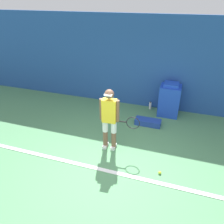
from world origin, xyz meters
TOP-DOWN VIEW (x-y plane):
  - ground_plane at (0.00, 0.00)m, footprint 24.00×24.00m
  - back_wall at (0.00, 3.60)m, footprint 24.00×0.10m
  - court_baseline at (0.00, 0.06)m, footprint 21.60×0.10m
  - tennis_player at (-0.27, 0.90)m, footprint 0.98×0.30m
  - tennis_ball at (1.08, 0.34)m, footprint 0.07×0.07m
  - covered_chair at (0.97, 3.20)m, footprint 0.64×0.61m
  - equipment_bag at (0.46, 2.33)m, footprint 0.77×0.32m
  - water_bottle at (0.35, 3.39)m, footprint 0.08×0.08m

SIDE VIEW (x-z plane):
  - ground_plane at x=0.00m, z-range 0.00..0.00m
  - court_baseline at x=0.00m, z-range 0.00..0.01m
  - tennis_ball at x=1.08m, z-range 0.00..0.07m
  - equipment_bag at x=0.46m, z-range 0.00..0.17m
  - water_bottle at x=0.35m, z-range -0.01..0.26m
  - covered_chair at x=0.97m, z-range -0.02..1.07m
  - tennis_player at x=-0.27m, z-range 0.09..1.71m
  - back_wall at x=0.00m, z-range 0.00..3.02m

